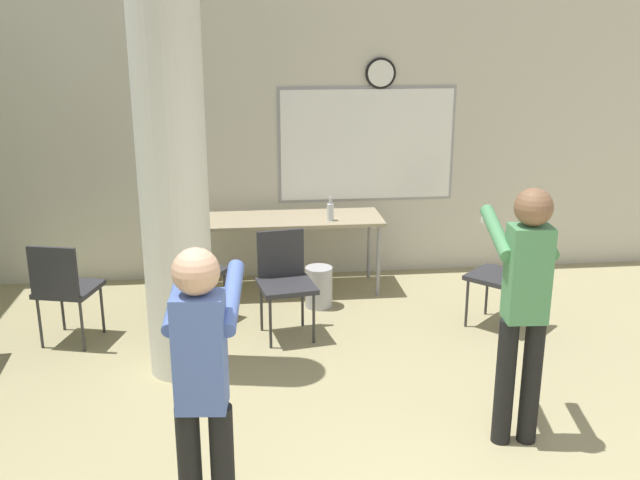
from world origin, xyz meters
TOP-DOWN VIEW (x-y plane):
  - wall_back at (0.02, 5.06)m, footprint 8.00×0.15m
  - support_pillar at (-0.92, 2.96)m, footprint 0.49×0.49m
  - folding_table at (-0.06, 4.56)m, footprint 1.88×0.62m
  - bottle_on_table at (0.38, 4.42)m, footprint 0.06×0.06m
  - waste_bin at (0.23, 4.08)m, footprint 0.25×0.25m
  - chair_table_front at (-0.12, 3.51)m, footprint 0.51×0.51m
  - chair_table_left at (-0.91, 3.80)m, footprint 0.61×0.61m
  - chair_near_pillar at (-1.88, 3.50)m, footprint 0.54×0.54m
  - chair_mid_room at (1.75, 3.42)m, footprint 0.62×0.62m
  - person_playing_side at (1.20, 1.75)m, footprint 0.38×0.65m
  - person_playing_front at (-0.65, 0.99)m, footprint 0.38×0.63m

SIDE VIEW (x-z plane):
  - waste_bin at x=0.23m, z-range 0.00..0.38m
  - chair_table_front at x=-0.12m, z-range 0.08..0.95m
  - chair_table_left at x=-0.91m, z-range 0.08..0.95m
  - chair_near_pillar at x=-1.88m, z-range 0.08..0.95m
  - chair_mid_room at x=1.75m, z-range 0.08..0.95m
  - folding_table at x=-0.06m, z-range 0.32..1.05m
  - bottle_on_table at x=0.38m, z-range 0.70..0.93m
  - person_playing_front at x=-0.65m, z-range 0.14..1.71m
  - person_playing_side at x=1.20m, z-range 0.14..1.77m
  - wall_back at x=0.02m, z-range 0.00..2.80m
  - support_pillar at x=-0.92m, z-range 0.00..2.80m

